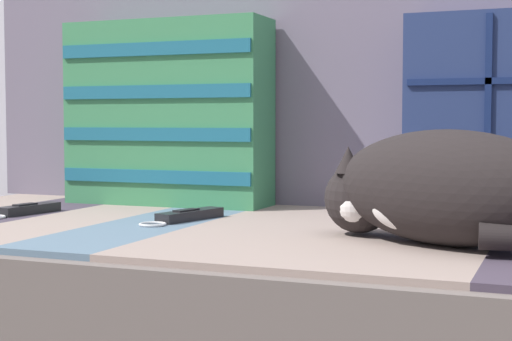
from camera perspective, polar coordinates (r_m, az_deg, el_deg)
The scene contains 6 objects.
couch at distance 1.43m, azimuth 3.16°, elevation -10.70°, with size 1.81×0.88×0.33m.
sofa_backrest at distance 1.75m, azimuth 7.11°, elevation 5.98°, with size 1.77×0.14×0.51m.
throw_pillow_striped at distance 1.75m, azimuth -6.43°, elevation 4.16°, with size 0.46×0.14×0.40m.
sleeping_cat at distance 1.20m, azimuth 12.89°, elevation -1.40°, with size 0.43×0.30×0.17m.
game_remote_near at distance 1.62m, azimuth -16.37°, elevation -2.75°, with size 0.07×0.19×0.02m.
game_remote_far at distance 1.46m, azimuth -5.00°, elevation -3.29°, with size 0.09×0.20×0.02m.
Camera 1 is at (0.44, -1.21, 0.52)m, focal length 55.00 mm.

